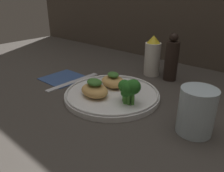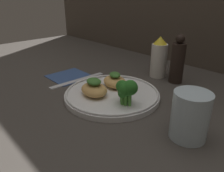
% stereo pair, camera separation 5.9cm
% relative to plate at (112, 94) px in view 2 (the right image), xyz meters
% --- Properties ---
extents(ground_plane, '(1.80, 1.80, 0.01)m').
position_rel_plate_xyz_m(ground_plane, '(0.00, 0.00, -0.01)').
color(ground_plane, '#3D3833').
extents(plate, '(0.26, 0.26, 0.02)m').
position_rel_plate_xyz_m(plate, '(0.00, 0.00, 0.00)').
color(plate, white).
rests_on(plate, ground_plane).
extents(grilled_meat_front, '(0.09, 0.07, 0.05)m').
position_rel_plate_xyz_m(grilled_meat_front, '(-0.02, -0.04, 0.02)').
color(grilled_meat_front, tan).
rests_on(grilled_meat_front, plate).
extents(grilled_meat_middle, '(0.10, 0.09, 0.04)m').
position_rel_plate_xyz_m(grilled_meat_middle, '(-0.03, 0.04, 0.02)').
color(grilled_meat_middle, tan).
rests_on(grilled_meat_middle, plate).
extents(broccoli_bunch, '(0.06, 0.05, 0.07)m').
position_rel_plate_xyz_m(broccoli_bunch, '(0.07, -0.02, 0.04)').
color(broccoli_bunch, '#4C8E38').
rests_on(broccoli_bunch, plate).
extents(sauce_bottle, '(0.05, 0.05, 0.14)m').
position_rel_plate_xyz_m(sauce_bottle, '(-0.01, 0.23, 0.06)').
color(sauce_bottle, white).
rests_on(sauce_bottle, ground_plane).
extents(pepper_grinder, '(0.04, 0.04, 0.15)m').
position_rel_plate_xyz_m(pepper_grinder, '(0.06, 0.23, 0.06)').
color(pepper_grinder, black).
rests_on(pepper_grinder, ground_plane).
extents(drinking_glass, '(0.07, 0.07, 0.10)m').
position_rel_plate_xyz_m(drinking_glass, '(0.23, -0.01, 0.04)').
color(drinking_glass, silver).
rests_on(drinking_glass, ground_plane).
extents(fork, '(0.02, 0.20, 0.01)m').
position_rel_plate_xyz_m(fork, '(-0.16, 0.00, -0.01)').
color(fork, silver).
rests_on(fork, ground_plane).
extents(napkin, '(0.13, 0.13, 0.00)m').
position_rel_plate_xyz_m(napkin, '(-0.22, 0.00, -0.01)').
color(napkin, '#334C7F').
rests_on(napkin, ground_plane).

